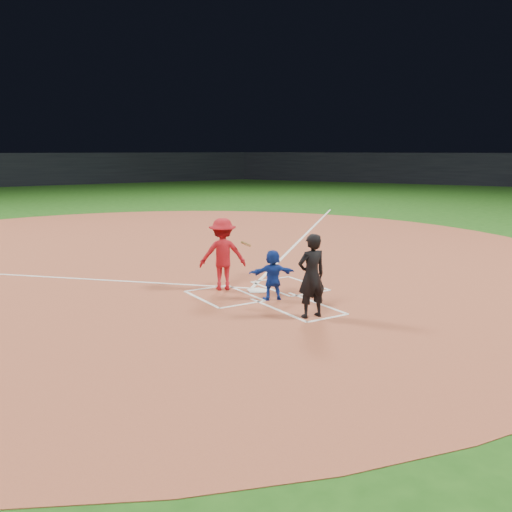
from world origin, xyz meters
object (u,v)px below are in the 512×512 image
home_plate (258,290)px  umpire (312,276)px  catcher (273,275)px  batter_at_plate (223,254)px

home_plate → umpire: 2.70m
catcher → umpire: (-0.11, -1.64, 0.30)m
home_plate → batter_at_plate: size_ratio=0.33×
batter_at_plate → home_plate: bearing=-42.6°
umpire → home_plate: bearing=-91.0°
batter_at_plate → umpire: bearing=-82.6°
home_plate → umpire: (-0.25, -2.53, 0.89)m
umpire → batter_at_plate: size_ratio=0.98×
catcher → batter_at_plate: bearing=-52.6°
home_plate → batter_at_plate: 1.27m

